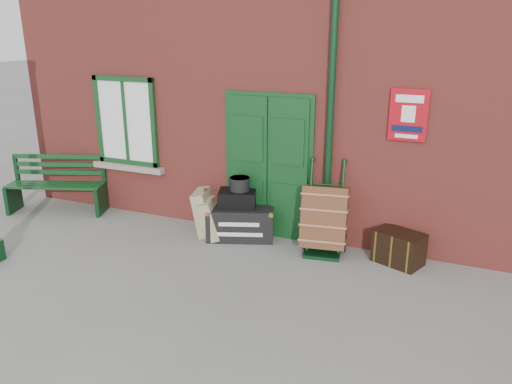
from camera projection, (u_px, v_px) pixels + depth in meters
The scene contains 10 objects.
ground at pixel (248, 278), 6.63m from camera, with size 80.00×80.00×0.00m, color gray.
station_building at pixel (325, 86), 9.01m from camera, with size 10.30×4.30×4.36m.
bench at pixel (57, 183), 8.91m from camera, with size 1.76×1.06×1.04m.
houdini_trunk at pixel (241, 222), 7.83m from camera, with size 1.03×0.57×0.51m, color black.
strongbox at pixel (237, 198), 7.73m from camera, with size 0.57×0.41×0.26m, color black.
hatbox at pixel (240, 184), 7.67m from camera, with size 0.31×0.31×0.21m, color black.
suitcase_back at pixel (205, 212), 7.92m from camera, with size 0.20×0.51×0.72m, color tan.
suitcase_front at pixel (212, 219), 7.78m from camera, with size 0.18×0.46×0.61m, color tan.
porter_trolley at pixel (325, 218), 7.27m from camera, with size 0.75×0.79×1.34m.
dark_trunk at pixel (399, 248), 6.98m from camera, with size 0.64×0.42×0.46m, color black.
Camera 1 is at (2.40, -5.43, 3.16)m, focal length 35.00 mm.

